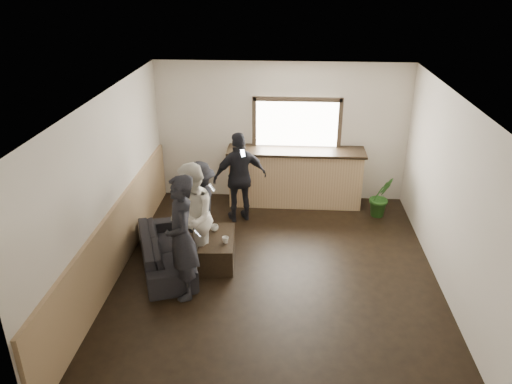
# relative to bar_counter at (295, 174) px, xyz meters

# --- Properties ---
(ground) EXTENTS (5.00, 6.00, 0.01)m
(ground) POSITION_rel_bar_counter_xyz_m (-0.30, -2.70, -0.64)
(ground) COLOR black
(room_shell) EXTENTS (5.01, 6.01, 2.80)m
(room_shell) POSITION_rel_bar_counter_xyz_m (-1.04, -2.70, 0.83)
(room_shell) COLOR silver
(room_shell) RESTS_ON ground
(bar_counter) EXTENTS (2.70, 0.68, 2.13)m
(bar_counter) POSITION_rel_bar_counter_xyz_m (0.00, 0.00, 0.00)
(bar_counter) COLOR tan
(bar_counter) RESTS_ON ground
(sofa) EXTENTS (1.34, 2.03, 0.55)m
(sofa) POSITION_rel_bar_counter_xyz_m (-2.07, -2.51, -0.37)
(sofa) COLOR black
(sofa) RESTS_ON ground
(coffee_table) EXTENTS (0.62, 1.03, 0.44)m
(coffee_table) POSITION_rel_bar_counter_xyz_m (-1.27, -2.33, -0.42)
(coffee_table) COLOR black
(coffee_table) RESTS_ON ground
(cup_a) EXTENTS (0.15, 0.15, 0.10)m
(cup_a) POSITION_rel_bar_counter_xyz_m (-1.33, -2.11, -0.15)
(cup_a) COLOR silver
(cup_a) RESTS_ON coffee_table
(cup_b) EXTENTS (0.15, 0.15, 0.10)m
(cup_b) POSITION_rel_bar_counter_xyz_m (-1.10, -2.48, -0.15)
(cup_b) COLOR silver
(cup_b) RESTS_ON coffee_table
(potted_plant) EXTENTS (0.54, 0.49, 0.81)m
(potted_plant) POSITION_rel_bar_counter_xyz_m (1.65, -0.48, -0.24)
(potted_plant) COLOR #2D6623
(potted_plant) RESTS_ON ground
(person_a) EXTENTS (0.65, 0.79, 1.88)m
(person_a) POSITION_rel_bar_counter_xyz_m (-1.62, -3.25, 0.30)
(person_a) COLOR black
(person_a) RESTS_ON ground
(person_b) EXTENTS (0.79, 0.95, 1.75)m
(person_b) POSITION_rel_bar_counter_xyz_m (-1.62, -2.51, 0.24)
(person_b) COLOR silver
(person_b) RESTS_ON ground
(person_c) EXTENTS (0.65, 1.03, 1.51)m
(person_c) POSITION_rel_bar_counter_xyz_m (-1.62, -1.79, 0.12)
(person_c) COLOR black
(person_c) RESTS_ON ground
(person_d) EXTENTS (1.09, 0.75, 1.73)m
(person_d) POSITION_rel_bar_counter_xyz_m (-1.03, -0.81, 0.22)
(person_d) COLOR black
(person_d) RESTS_ON ground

